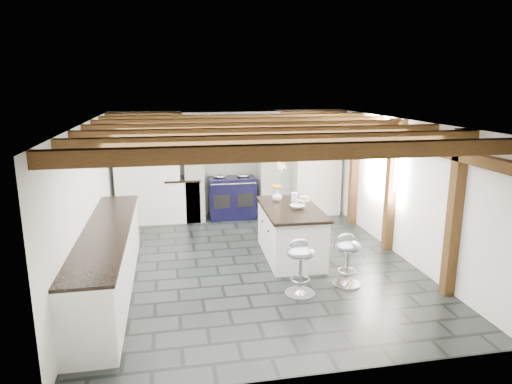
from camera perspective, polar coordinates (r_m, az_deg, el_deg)
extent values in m
plane|color=black|center=(7.54, -0.17, -8.89)|extent=(6.00, 6.00, 0.00)
plane|color=white|center=(10.08, -3.36, 3.62)|extent=(5.00, 0.00, 5.00)
plane|color=white|center=(7.17, -20.23, -1.25)|extent=(0.00, 6.00, 6.00)
plane|color=white|center=(8.02, 17.66, 0.45)|extent=(0.00, 6.00, 6.00)
plane|color=white|center=(7.00, -0.19, 8.81)|extent=(6.00, 6.00, 0.00)
cube|color=white|center=(9.76, -7.77, 1.99)|extent=(0.40, 0.60, 1.90)
cube|color=white|center=(9.97, 1.46, 2.35)|extent=(0.40, 0.60, 1.90)
cube|color=brown|center=(9.68, -3.19, 8.23)|extent=(2.10, 0.65, 0.18)
cube|color=white|center=(9.67, -3.20, 9.14)|extent=(2.00, 0.60, 0.31)
cube|color=black|center=(9.36, -2.92, 8.42)|extent=(1.00, 0.03, 0.22)
cube|color=silver|center=(9.34, -2.91, 8.41)|extent=(0.90, 0.01, 0.14)
cube|color=white|center=(9.74, -13.37, 2.03)|extent=(1.30, 0.58, 2.00)
cube|color=white|center=(10.24, 7.49, 2.83)|extent=(1.00, 0.58, 2.00)
cube|color=white|center=(6.77, -18.00, -8.25)|extent=(0.60, 3.80, 0.88)
cube|color=black|center=(6.62, -18.29, -4.53)|extent=(0.64, 3.80, 0.04)
cube|color=white|center=(9.86, -9.13, -0.98)|extent=(0.70, 0.60, 0.88)
cube|color=black|center=(9.76, -9.23, 1.64)|extent=(0.74, 0.64, 0.04)
cube|color=brown|center=(7.85, 17.56, 6.12)|extent=(0.15, 5.80, 0.14)
plane|color=white|center=(8.46, 15.82, 3.98)|extent=(0.00, 0.90, 0.90)
cube|color=brown|center=(4.49, 6.01, 5.01)|extent=(5.00, 0.16, 0.16)
cube|color=brown|center=(5.32, 3.30, 6.36)|extent=(5.00, 0.16, 0.16)
cube|color=brown|center=(6.16, 1.32, 7.34)|extent=(5.00, 0.16, 0.16)
cube|color=brown|center=(7.00, -0.19, 8.08)|extent=(5.00, 0.16, 0.16)
cube|color=brown|center=(7.85, -1.38, 8.65)|extent=(5.00, 0.16, 0.16)
cube|color=brown|center=(8.71, -2.33, 9.11)|extent=(5.00, 0.16, 0.16)
cube|color=brown|center=(9.56, -3.12, 9.49)|extent=(5.00, 0.16, 0.16)
cube|color=brown|center=(6.66, 23.54, -2.63)|extent=(0.15, 0.15, 2.30)
cube|color=brown|center=(8.15, 16.50, 0.74)|extent=(0.15, 0.15, 2.30)
cube|color=brown|center=(9.57, 12.16, 2.81)|extent=(0.15, 0.15, 2.30)
cylinder|color=black|center=(7.08, 3.49, 5.83)|extent=(0.01, 0.01, 0.56)
cylinder|color=white|center=(7.14, 3.45, 3.21)|extent=(0.09, 0.09, 0.22)
cylinder|color=black|center=(7.39, 3.29, 6.15)|extent=(0.01, 0.01, 0.56)
cylinder|color=white|center=(7.43, 3.25, 3.62)|extent=(0.09, 0.09, 0.22)
cylinder|color=black|center=(7.69, 3.10, 6.43)|extent=(0.01, 0.01, 0.56)
cylinder|color=white|center=(7.73, 3.07, 4.01)|extent=(0.09, 0.09, 0.22)
cube|color=black|center=(9.92, -3.06, -0.68)|extent=(1.00, 0.60, 0.90)
ellipsoid|color=silver|center=(9.78, -4.54, 1.98)|extent=(0.28, 0.28, 0.11)
ellipsoid|color=silver|center=(9.85, -1.65, 2.10)|extent=(0.28, 0.28, 0.11)
cylinder|color=silver|center=(9.53, -2.82, 1.02)|extent=(0.95, 0.03, 0.03)
cube|color=black|center=(9.60, -4.29, -1.17)|extent=(0.35, 0.02, 0.30)
cube|color=black|center=(9.67, -1.34, -1.04)|extent=(0.35, 0.02, 0.30)
cube|color=white|center=(7.72, 4.31, -5.17)|extent=(0.89, 1.70, 0.82)
cube|color=black|center=(7.59, 4.37, -2.08)|extent=(0.97, 1.77, 0.05)
imported|color=white|center=(7.97, 2.65, -0.47)|extent=(0.18, 0.18, 0.18)
ellipsoid|color=orange|center=(7.94, 2.66, 0.54)|extent=(0.19, 0.19, 0.11)
cylinder|color=white|center=(7.90, 4.83, -0.67)|extent=(0.11, 0.11, 0.17)
imported|color=white|center=(7.51, 5.23, -1.85)|extent=(0.25, 0.25, 0.06)
cylinder|color=white|center=(7.67, 5.99, -1.41)|extent=(0.05, 0.05, 0.09)
cylinder|color=white|center=(7.66, 6.00, -1.03)|extent=(0.20, 0.20, 0.01)
cylinder|color=tan|center=(7.65, 6.00, -0.74)|extent=(0.16, 0.16, 0.06)
cylinder|color=silver|center=(6.91, 11.19, -11.21)|extent=(0.41, 0.41, 0.03)
cone|color=silver|center=(6.89, 11.21, -10.89)|extent=(0.19, 0.19, 0.07)
cylinder|color=silver|center=(6.79, 11.31, -8.96)|extent=(0.05, 0.05, 0.51)
torus|color=silver|center=(6.82, 11.27, -9.61)|extent=(0.26, 0.26, 0.02)
ellipsoid|color=gray|center=(6.69, 11.42, -6.67)|extent=(0.38, 0.38, 0.17)
ellipsoid|color=gray|center=(6.74, 11.17, -5.66)|extent=(0.26, 0.11, 0.14)
cylinder|color=silver|center=(6.53, 5.50, -12.50)|extent=(0.42, 0.42, 0.03)
cone|color=silver|center=(6.51, 5.51, -12.16)|extent=(0.19, 0.19, 0.08)
cylinder|color=silver|center=(6.40, 5.56, -10.06)|extent=(0.05, 0.05, 0.53)
torus|color=silver|center=(6.44, 5.54, -10.77)|extent=(0.27, 0.27, 0.02)
ellipsoid|color=gray|center=(6.29, 5.62, -7.55)|extent=(0.39, 0.39, 0.17)
ellipsoid|color=gray|center=(6.34, 5.40, -6.44)|extent=(0.27, 0.11, 0.15)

